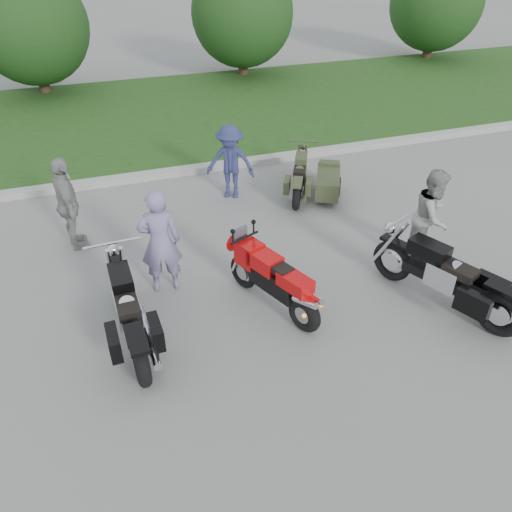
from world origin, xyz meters
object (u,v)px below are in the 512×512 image
object	(u,v)px
cruiser_right	(450,281)
person_back	(68,205)
cruiser_sidecar	(316,181)
person_denim	(230,162)
cruiser_left	(130,316)
person_grey	(432,216)
person_stripe	(160,242)
sportbike_red	(274,280)

from	to	relation	value
cruiser_right	person_back	bearing A→B (deg)	121.43
cruiser_sidecar	person_denim	size ratio (longest dim) A/B	1.19
person_back	cruiser_left	bearing A→B (deg)	-176.43
cruiser_right	person_grey	distance (m)	1.42
person_stripe	person_denim	xyz separation A→B (m)	(1.95, 2.77, -0.10)
cruiser_right	person_back	size ratio (longest dim) A/B	1.37
cruiser_right	person_grey	bearing A→B (deg)	45.02
person_denim	person_stripe	bearing A→B (deg)	-97.48
sportbike_red	cruiser_left	size ratio (longest dim) A/B	0.76
person_stripe	person_back	size ratio (longest dim) A/B	1.03
sportbike_red	person_grey	xyz separation A→B (m)	(3.05, 0.45, 0.30)
person_grey	person_denim	distance (m)	4.28
person_back	person_grey	bearing A→B (deg)	-121.65
person_stripe	cruiser_left	bearing A→B (deg)	64.69
cruiser_sidecar	person_grey	bearing A→B (deg)	-45.40
cruiser_left	person_grey	distance (m)	5.27
sportbike_red	person_grey	world-z (taller)	person_grey
cruiser_left	person_grey	size ratio (longest dim) A/B	1.45
sportbike_red	person_stripe	world-z (taller)	person_stripe
cruiser_right	person_back	distance (m)	6.57
cruiser_left	person_stripe	world-z (taller)	person_stripe
person_grey	person_back	distance (m)	6.38
cruiser_left	person_stripe	bearing A→B (deg)	56.67
cruiser_sidecar	person_stripe	xyz separation A→B (m)	(-3.69, -2.19, 0.53)
cruiser_sidecar	person_grey	world-z (taller)	person_grey
sportbike_red	person_stripe	xyz separation A→B (m)	(-1.53, 1.05, 0.35)
person_denim	person_back	world-z (taller)	person_back
sportbike_red	person_back	xyz separation A→B (m)	(-2.87, 2.83, 0.33)
cruiser_left	person_back	size ratio (longest dim) A/B	1.41
cruiser_left	person_grey	world-z (taller)	person_grey
person_back	person_stripe	bearing A→B (deg)	-152.70
cruiser_left	cruiser_right	bearing A→B (deg)	-11.95
cruiser_sidecar	person_denim	xyz separation A→B (m)	(-1.75, 0.59, 0.43)
cruiser_right	person_back	world-z (taller)	person_back
sportbike_red	person_denim	bearing A→B (deg)	60.80
person_stripe	person_grey	distance (m)	4.62
cruiser_left	person_denim	world-z (taller)	person_denim
sportbike_red	cruiser_right	size ratio (longest dim) A/B	0.78
cruiser_right	person_denim	world-z (taller)	person_denim
person_stripe	person_grey	xyz separation A→B (m)	(4.58, -0.60, -0.05)
cruiser_right	person_stripe	bearing A→B (deg)	130.64
cruiser_left	person_back	world-z (taller)	person_back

